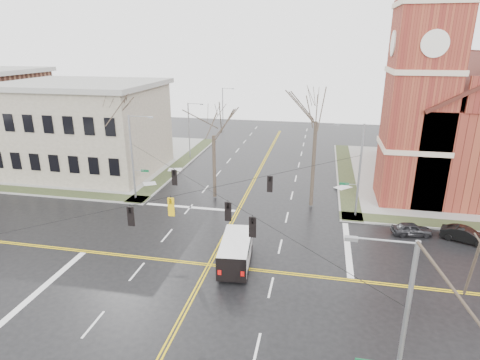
% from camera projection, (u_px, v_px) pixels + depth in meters
% --- Properties ---
extents(ground, '(120.00, 120.00, 0.00)m').
position_uv_depth(ground, '(209.00, 265.00, 30.61)').
color(ground, black).
rests_on(ground, ground).
extents(sidewalks, '(80.00, 80.00, 0.17)m').
position_uv_depth(sidewalks, '(209.00, 264.00, 30.58)').
color(sidewalks, gray).
rests_on(sidewalks, ground).
extents(road_markings, '(100.00, 100.00, 0.01)m').
position_uv_depth(road_markings, '(209.00, 265.00, 30.61)').
color(road_markings, gold).
rests_on(road_markings, ground).
extents(church, '(24.28, 27.48, 27.50)m').
position_uv_depth(church, '(473.00, 113.00, 46.11)').
color(church, maroon).
rests_on(church, ground).
extents(civic_building_a, '(18.00, 14.00, 11.00)m').
position_uv_depth(civic_building_a, '(86.00, 129.00, 51.53)').
color(civic_building_a, gray).
rests_on(civic_building_a, ground).
extents(signal_pole_ne, '(2.75, 0.22, 9.00)m').
position_uv_depth(signal_pole_ne, '(358.00, 168.00, 37.50)').
color(signal_pole_ne, gray).
rests_on(signal_pole_ne, ground).
extents(signal_pole_nw, '(2.75, 0.22, 9.00)m').
position_uv_depth(signal_pole_nw, '(134.00, 155.00, 41.80)').
color(signal_pole_nw, gray).
rests_on(signal_pole_nw, ground).
extents(signal_pole_se, '(2.75, 0.22, 9.00)m').
position_uv_depth(signal_pole_se, '(399.00, 334.00, 16.19)').
color(signal_pole_se, gray).
rests_on(signal_pole_se, ground).
extents(span_wires, '(23.02, 23.02, 0.03)m').
position_uv_depth(span_wires, '(207.00, 189.00, 28.59)').
color(span_wires, black).
rests_on(span_wires, ground).
extents(traffic_signals, '(8.21, 8.26, 1.30)m').
position_uv_depth(traffic_signals, '(205.00, 202.00, 28.22)').
color(traffic_signals, black).
rests_on(traffic_signals, ground).
extents(streetlight_north_a, '(2.30, 0.20, 8.00)m').
position_uv_depth(streetlight_north_a, '(190.00, 128.00, 57.12)').
color(streetlight_north_a, gray).
rests_on(streetlight_north_a, ground).
extents(streetlight_north_b, '(2.30, 0.20, 8.00)m').
position_uv_depth(streetlight_north_b, '(223.00, 107.00, 75.64)').
color(streetlight_north_b, gray).
rests_on(streetlight_north_b, ground).
extents(cargo_van, '(2.65, 5.72, 2.11)m').
position_uv_depth(cargo_van, '(236.00, 249.00, 30.38)').
color(cargo_van, silver).
rests_on(cargo_van, ground).
extents(parked_car_a, '(3.55, 1.84, 1.15)m').
position_uv_depth(parked_car_a, '(412.00, 229.00, 35.14)').
color(parked_car_a, black).
rests_on(parked_car_a, ground).
extents(parked_car_b, '(4.05, 2.71, 1.26)m').
position_uv_depth(parked_car_b, '(465.00, 235.00, 33.99)').
color(parked_car_b, black).
rests_on(parked_car_b, ground).
extents(tree_nw_far, '(4.00, 4.00, 11.79)m').
position_uv_depth(tree_nw_far, '(112.00, 117.00, 43.02)').
color(tree_nw_far, '#382D23').
rests_on(tree_nw_far, ground).
extents(tree_nw_near, '(4.00, 4.00, 10.18)m').
position_uv_depth(tree_nw_near, '(213.00, 131.00, 41.45)').
color(tree_nw_near, '#382D23').
rests_on(tree_nw_near, ground).
extents(tree_ne, '(4.00, 4.00, 13.05)m').
position_uv_depth(tree_ne, '(316.00, 116.00, 38.49)').
color(tree_ne, '#382D23').
rests_on(tree_ne, ground).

